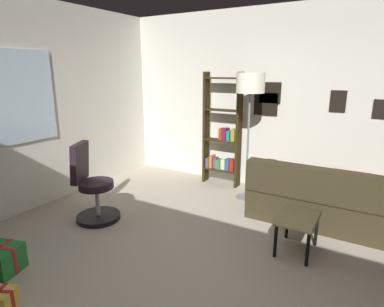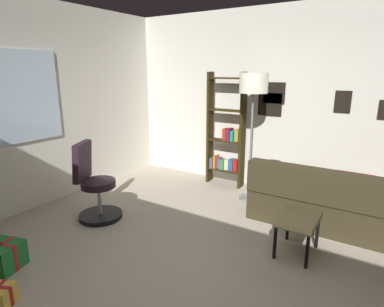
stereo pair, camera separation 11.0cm
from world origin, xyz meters
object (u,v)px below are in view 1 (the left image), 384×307
Objects in this scene: gift_box_gold at (0,300)px; gift_box_green at (1,260)px; couch at (345,202)px; footstool at (298,220)px; office_chair at (92,190)px; bookshelf at (222,137)px; floor_lamp at (250,91)px.

gift_box_green is at bearing 59.38° from gift_box_gold.
couch is 1.07m from footstool.
gift_box_gold is (-0.29, -0.50, -0.05)m from gift_box_green.
couch is 3.94m from gift_box_green.
footstool is 3.00m from gift_box_green.
gift_box_gold is at bearing 144.71° from couch.
couch reaches higher than gift_box_green.
footstool is 1.81× the size of gift_box_gold.
footstool is 2.85m from gift_box_gold.
footstool is 0.50× the size of office_chair.
couch is 2.12m from bookshelf.
footstool is at bearing -76.87° from office_chair.
couch is 3.86m from gift_box_gold.
bookshelf is (3.36, -0.73, 0.68)m from gift_box_green.
bookshelf is (3.65, -0.24, 0.73)m from gift_box_gold.
gift_box_gold is at bearing -120.62° from gift_box_green.
floor_lamp is (3.25, -0.84, 1.53)m from gift_box_gold.
footstool is at bearing -137.54° from floor_lamp.
gift_box_green is (-2.85, 2.72, -0.15)m from couch.
office_chair reaches higher than gift_box_green.
couch is at bearing -43.68° from gift_box_green.
office_chair is 2.29m from bookshelf.
office_chair is at bearing 4.78° from gift_box_green.
couch is at bearing -19.93° from footstool.
gift_box_green is at bearing 155.65° from floor_lamp.
floor_lamp reaches higher than gift_box_gold.
footstool reaches higher than gift_box_gold.
office_chair is at bearing 158.15° from bookshelf.
gift_box_gold is at bearing 165.47° from floor_lamp.
office_chair is 0.55× the size of bookshelf.
gift_box_gold is (-3.14, 2.22, -0.19)m from couch.
office_chair is (1.56, 0.60, 0.32)m from gift_box_gold.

